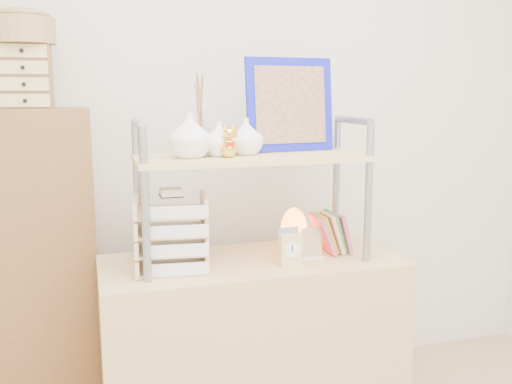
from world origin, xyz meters
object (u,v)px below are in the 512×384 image
desk (252,347)px  letter_tray (172,237)px  salt_lamp (294,229)px  cabinet (39,269)px

desk → letter_tray: bearing=-174.5°
letter_tray → salt_lamp: size_ratio=1.67×
salt_lamp → letter_tray: bearing=-169.4°
desk → salt_lamp: 0.52m
desk → letter_tray: size_ratio=3.84×
letter_tray → cabinet: bearing=141.8°
cabinet → salt_lamp: (1.03, -0.30, 0.17)m
letter_tray → desk: bearing=5.5°
desk → cabinet: 0.96m
salt_lamp → desk: bearing=-161.6°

